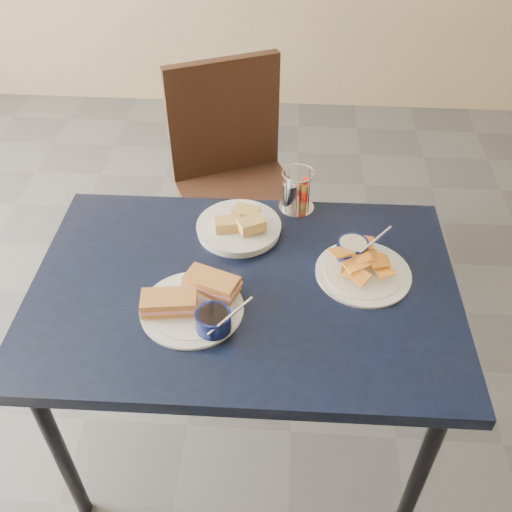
# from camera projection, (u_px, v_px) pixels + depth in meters

# --- Properties ---
(ground) EXTENTS (6.00, 6.00, 0.00)m
(ground) POSITION_uv_depth(u_px,v_px,m) (187.00, 425.00, 2.07)
(ground) COLOR #4B4B50
(ground) RESTS_ON ground
(dining_table) EXTENTS (1.16, 0.78, 0.75)m
(dining_table) POSITION_uv_depth(u_px,v_px,m) (244.00, 302.00, 1.59)
(dining_table) COLOR black
(dining_table) RESTS_ON ground
(chair_far) EXTENTS (0.60, 0.60, 0.97)m
(chair_far) POSITION_uv_depth(u_px,v_px,m) (243.00, 168.00, 2.31)
(chair_far) COLOR black
(chair_far) RESTS_ON ground
(sandwich_plate) EXTENTS (0.30, 0.27, 0.12)m
(sandwich_plate) POSITION_uv_depth(u_px,v_px,m) (196.00, 303.00, 1.46)
(sandwich_plate) COLOR white
(sandwich_plate) RESTS_ON dining_table
(plantain_plate) EXTENTS (0.26, 0.26, 0.12)m
(plantain_plate) POSITION_uv_depth(u_px,v_px,m) (359.00, 263.00, 1.58)
(plantain_plate) COLOR white
(plantain_plate) RESTS_ON dining_table
(bread_basket) EXTENTS (0.25, 0.25, 0.07)m
(bread_basket) POSITION_uv_depth(u_px,v_px,m) (240.00, 226.00, 1.70)
(bread_basket) COLOR white
(bread_basket) RESTS_ON dining_table
(condiment_caddy) EXTENTS (0.11, 0.11, 0.14)m
(condiment_caddy) POSITION_uv_depth(u_px,v_px,m) (296.00, 193.00, 1.76)
(condiment_caddy) COLOR silver
(condiment_caddy) RESTS_ON dining_table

